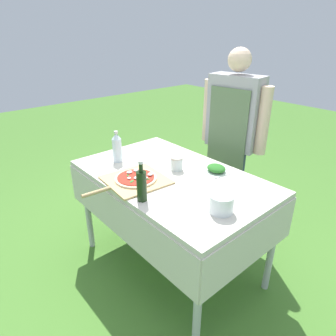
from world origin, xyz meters
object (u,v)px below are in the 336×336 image
object	(u,v)px
pizza_on_peel	(135,179)
sauce_jar	(177,164)
prep_table	(171,187)
mixing_tub	(221,203)
water_bottle	(117,147)
herb_container	(216,169)
oil_bottle	(142,185)
person_cook	(233,131)

from	to	relation	value
pizza_on_peel	sauce_jar	xyz separation A→B (m)	(0.05, 0.32, 0.03)
prep_table	mixing_tub	world-z (taller)	mixing_tub
water_bottle	sauce_jar	distance (m)	0.47
water_bottle	prep_table	bearing A→B (deg)	18.57
water_bottle	herb_container	size ratio (longest dim) A/B	1.28
oil_bottle	herb_container	size ratio (longest dim) A/B	1.35
person_cook	herb_container	world-z (taller)	person_cook
prep_table	herb_container	size ratio (longest dim) A/B	7.44
prep_table	sauce_jar	world-z (taller)	sauce_jar
prep_table	herb_container	world-z (taller)	herb_container
mixing_tub	sauce_jar	size ratio (longest dim) A/B	1.39
person_cook	oil_bottle	distance (m)	1.11
water_bottle	person_cook	bearing A→B (deg)	68.11
person_cook	water_bottle	xyz separation A→B (m)	(-0.36, -0.89, -0.03)
pizza_on_peel	herb_container	xyz separation A→B (m)	(0.26, 0.50, 0.01)
person_cook	pizza_on_peel	size ratio (longest dim) A/B	2.77
person_cook	oil_bottle	world-z (taller)	person_cook
pizza_on_peel	herb_container	distance (m)	0.57
prep_table	pizza_on_peel	distance (m)	0.28
pizza_on_peel	mixing_tub	size ratio (longest dim) A/B	4.27
sauce_jar	water_bottle	bearing A→B (deg)	-149.95
oil_bottle	mixing_tub	xyz separation A→B (m)	(0.38, 0.25, -0.05)
oil_bottle	water_bottle	size ratio (longest dim) A/B	1.05
pizza_on_peel	herb_container	bearing A→B (deg)	68.16
oil_bottle	person_cook	bearing A→B (deg)	101.01
prep_table	oil_bottle	bearing A→B (deg)	-68.84
herb_container	mixing_tub	xyz separation A→B (m)	(0.34, -0.36, 0.03)
pizza_on_peel	oil_bottle	bearing A→B (deg)	-19.92
prep_table	mixing_tub	size ratio (longest dim) A/B	10.29
prep_table	water_bottle	xyz separation A→B (m)	(-0.44, -0.15, 0.20)
person_cook	sauce_jar	size ratio (longest dim) A/B	16.49
sauce_jar	prep_table	bearing A→B (deg)	-65.28
prep_table	water_bottle	size ratio (longest dim) A/B	5.80
person_cook	pizza_on_peel	distance (m)	1.00
person_cook	oil_bottle	bearing A→B (deg)	92.88
mixing_tub	sauce_jar	distance (m)	0.58
person_cook	pizza_on_peel	world-z (taller)	person_cook
water_bottle	oil_bottle	bearing A→B (deg)	-19.09
person_cook	mixing_tub	world-z (taller)	person_cook
person_cook	herb_container	xyz separation A→B (m)	(0.25, -0.48, -0.11)
oil_bottle	mixing_tub	size ratio (longest dim) A/B	1.86
person_cook	water_bottle	size ratio (longest dim) A/B	6.67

